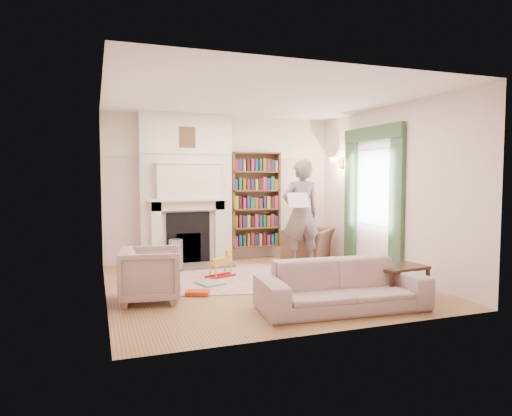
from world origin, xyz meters
name	(u,v)px	position (x,y,z in m)	size (l,w,h in m)	color
floor	(261,284)	(0.00, 0.00, 0.00)	(4.50, 4.50, 0.00)	brown
ceiling	(262,98)	(0.00, 0.00, 2.80)	(4.50, 4.50, 0.00)	white
wall_back	(222,189)	(0.00, 2.25, 1.40)	(4.50, 4.50, 0.00)	beige
wall_front	(337,200)	(0.00, -2.25, 1.40)	(4.50, 4.50, 0.00)	beige
wall_left	(104,195)	(-2.25, 0.00, 1.40)	(4.50, 4.50, 0.00)	beige
wall_right	(388,191)	(2.25, 0.00, 1.40)	(4.50, 4.50, 0.00)	beige
fireplace	(186,190)	(-0.75, 2.05, 1.39)	(1.70, 0.58, 2.80)	beige
bookcase	(255,200)	(0.65, 2.12, 1.18)	(1.00, 0.24, 1.85)	brown
window	(374,187)	(2.23, 0.40, 1.45)	(0.02, 0.90, 1.30)	silver
curtain_left	(397,204)	(2.20, -0.30, 1.20)	(0.07, 0.32, 2.40)	#2C4029
curtain_right	(350,200)	(2.20, 1.10, 1.20)	(0.07, 0.32, 2.40)	#2C4029
pelmet	(372,134)	(2.19, 0.40, 2.38)	(0.09, 1.70, 0.24)	#2C4029
wall_sconce	(333,163)	(2.03, 1.50, 1.90)	(0.20, 0.24, 0.24)	gold
rug	(267,277)	(0.25, 0.44, 0.01)	(2.81, 2.16, 0.01)	#C0B291
armchair_reading	(308,244)	(1.57, 1.59, 0.31)	(0.95, 0.83, 0.62)	#432C24
armchair_left	(150,274)	(-1.70, -0.38, 0.35)	(0.76, 0.78, 0.71)	#B4AB95
sofa	(342,286)	(0.48, -1.57, 0.30)	(2.07, 0.81, 0.60)	#B8A898
man_reading	(301,214)	(1.12, 0.99, 0.97)	(0.71, 0.46, 1.94)	#62544F
newspaper	(298,200)	(0.97, 0.79, 1.23)	(0.38, 0.02, 0.27)	silver
coffee_table	(399,282)	(1.45, -1.39, 0.23)	(0.70, 0.45, 0.45)	black
paraffin_heater	(176,255)	(-1.06, 1.44, 0.28)	(0.24, 0.24, 0.55)	#AAACB2
rocking_horse	(220,264)	(-0.47, 0.65, 0.22)	(0.50, 0.20, 0.44)	gold
board_game	(211,283)	(-0.74, 0.21, 0.03)	(0.35, 0.35, 0.03)	#CEC548
game_box_lid	(198,293)	(-1.05, -0.30, 0.04)	(0.31, 0.21, 0.05)	#B42E14
comic_annuals	(285,287)	(0.23, -0.36, 0.02)	(0.68, 0.47, 0.02)	red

